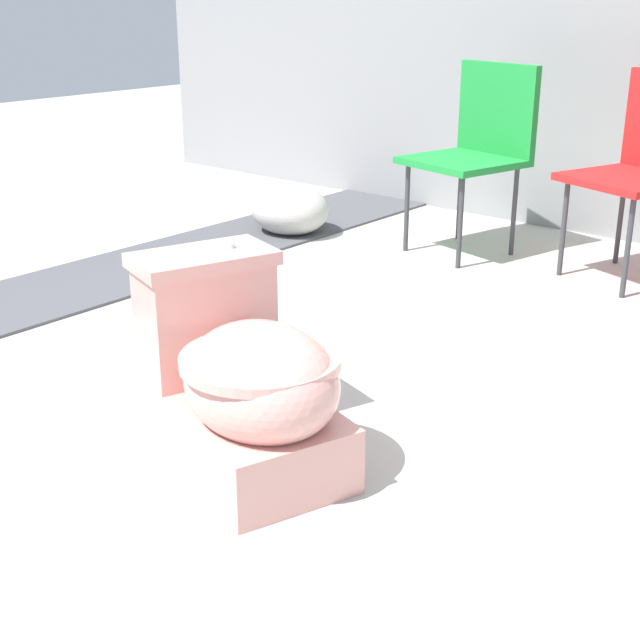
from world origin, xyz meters
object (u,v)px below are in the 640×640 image
Objects in this scene: boulder_near at (285,200)px; boulder_far at (290,210)px; toilet at (243,382)px; folding_chair_left at (480,139)px.

boulder_near is 0.32m from boulder_far.
toilet is 1.81× the size of boulder_far.
boulder_far is at bearing -42.76° from boulder_near.
boulder_far is (0.23, -0.21, 0.02)m from boulder_near.
boulder_far is (-1.42, 1.74, -0.10)m from toilet.
boulder_far is at bearing 147.40° from toilet.
toilet is 0.85× the size of folding_chair_left.
toilet reaches higher than boulder_near.
toilet is at bearing 28.51° from folding_chair_left.
folding_chair_left is 2.83× the size of boulder_near.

